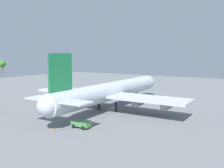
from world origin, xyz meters
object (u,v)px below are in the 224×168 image
maintenance_van (179,101)px  safety_cone_tail (52,130)px  safety_cone_nose (144,95)px  cargo_airplane (111,91)px  fuel_truck (81,124)px

maintenance_van → safety_cone_tail: size_ratio=7.03×
safety_cone_nose → safety_cone_tail: 55.06m
cargo_airplane → fuel_truck: bearing=-166.9°
cargo_airplane → safety_cone_tail: 27.67m
maintenance_van → fuel_truck: bearing=164.9°
maintenance_van → safety_cone_nose: (8.95, 17.46, -0.76)m
maintenance_van → cargo_airplane: bearing=139.6°
cargo_airplane → fuel_truck: size_ratio=12.95×
safety_cone_nose → fuel_truck: bearing=-172.6°
cargo_airplane → fuel_truck: cargo_airplane is taller
cargo_airplane → safety_cone_tail: (-27.13, -0.92, -5.36)m
safety_cone_tail → maintenance_van: bearing=-18.3°
maintenance_van → fuel_truck: fuel_truck is taller
cargo_airplane → maintenance_van: (18.93, -16.14, -4.63)m
maintenance_van → safety_cone_tail: (-46.07, 15.22, -0.73)m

